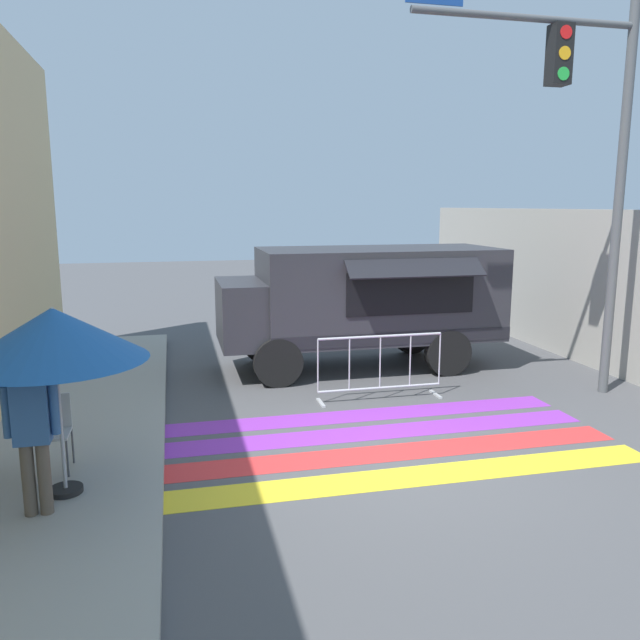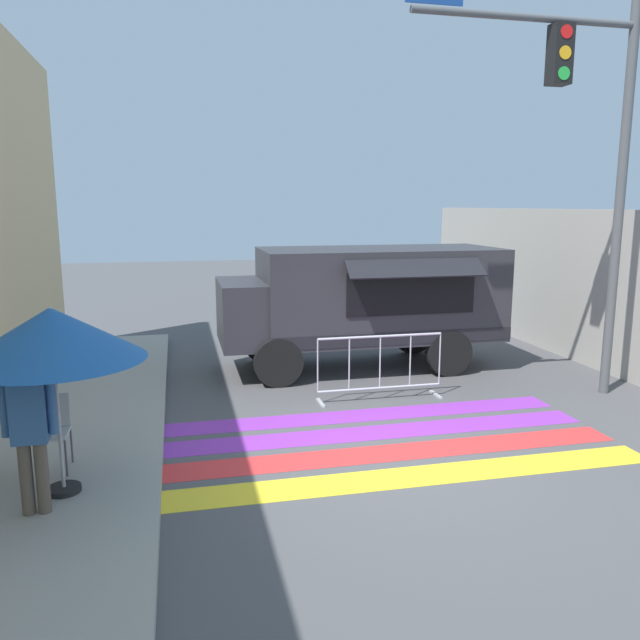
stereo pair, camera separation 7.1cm
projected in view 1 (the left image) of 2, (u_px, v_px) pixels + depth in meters
The scene contains 9 objects.
ground_plane at pixel (397, 457), 8.15m from camera, with size 60.00×60.00×0.00m, color #4C4C4F.
concrete_wall_right at pixel (615, 293), 11.98m from camera, with size 0.20×16.00×3.16m.
crosswalk_painted at pixel (383, 442), 8.66m from camera, with size 6.40×2.84×0.01m.
food_truck at pixel (358, 298), 12.37m from camera, with size 5.52×2.53×2.41m.
traffic_signal_pole at pixel (586, 135), 10.03m from camera, with size 3.95×0.29×6.46m.
patio_umbrella at pixel (54, 335), 6.48m from camera, with size 1.92×1.92×2.05m.
folding_chair at pixel (51, 425), 7.33m from camera, with size 0.43×0.43×0.89m.
vendor_person at pixel (32, 428), 6.17m from camera, with size 0.53×0.21×1.62m.
barricade_front at pixel (380, 368), 10.47m from camera, with size 2.17×0.44×1.11m.
Camera 1 is at (-2.75, -7.24, 3.25)m, focal length 35.00 mm.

